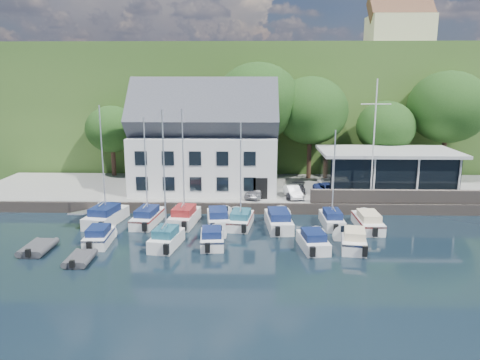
% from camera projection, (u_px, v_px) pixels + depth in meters
% --- Properties ---
extents(ground, '(180.00, 180.00, 0.00)m').
position_uv_depth(ground, '(286.00, 261.00, 31.40)').
color(ground, black).
rests_on(ground, ground).
extents(quay, '(60.00, 13.00, 1.00)m').
position_uv_depth(quay, '(274.00, 191.00, 48.37)').
color(quay, gray).
rests_on(quay, ground).
extents(quay_face, '(60.00, 0.30, 1.00)m').
position_uv_depth(quay_face, '(277.00, 209.00, 42.03)').
color(quay_face, '#5A5048').
rests_on(quay_face, ground).
extents(hillside, '(160.00, 75.00, 16.00)m').
position_uv_depth(hillside, '(264.00, 99.00, 90.20)').
color(hillside, '#2E4F1D').
rests_on(hillside, ground).
extents(field_patch, '(50.00, 30.00, 0.30)m').
position_uv_depth(field_patch, '(302.00, 57.00, 96.06)').
color(field_patch, '#5F6934').
rests_on(field_patch, hillside).
extents(farmhouse, '(10.40, 7.00, 8.20)m').
position_uv_depth(farmhouse, '(399.00, 27.00, 77.29)').
color(farmhouse, beige).
rests_on(farmhouse, hillside).
extents(harbor_building, '(14.40, 8.20, 8.70)m').
position_uv_depth(harbor_building, '(205.00, 146.00, 46.53)').
color(harbor_building, silver).
rests_on(harbor_building, quay).
extents(club_pavilion, '(13.20, 7.20, 4.10)m').
position_uv_depth(club_pavilion, '(387.00, 171.00, 46.09)').
color(club_pavilion, black).
rests_on(club_pavilion, quay).
extents(seawall, '(18.00, 0.50, 1.20)m').
position_uv_depth(seawall, '(411.00, 197.00, 41.88)').
color(seawall, '#5A5048').
rests_on(seawall, quay).
extents(gangway, '(1.20, 6.00, 1.40)m').
position_uv_depth(gangway, '(88.00, 219.00, 40.59)').
color(gangway, silver).
rests_on(gangway, ground).
extents(car_silver, '(2.62, 3.93, 1.24)m').
position_uv_depth(car_silver, '(257.00, 191.00, 43.96)').
color(car_silver, '#AFAFB4').
rests_on(car_silver, quay).
extents(car_white, '(1.72, 3.49, 1.10)m').
position_uv_depth(car_white, '(293.00, 192.00, 43.87)').
color(car_white, white).
rests_on(car_white, quay).
extents(car_dgrey, '(2.26, 3.96, 1.08)m').
position_uv_depth(car_dgrey, '(296.00, 191.00, 44.07)').
color(car_dgrey, '#323238').
rests_on(car_dgrey, quay).
extents(car_blue, '(2.40, 4.08, 1.31)m').
position_uv_depth(car_blue, '(330.00, 190.00, 44.28)').
color(car_blue, '#2F428F').
rests_on(car_blue, quay).
extents(flagpole, '(2.63, 0.20, 10.96)m').
position_uv_depth(flagpole, '(374.00, 141.00, 41.48)').
color(flagpole, silver).
rests_on(flagpole, quay).
extents(tree_0, '(5.83, 5.83, 7.97)m').
position_uv_depth(tree_0, '(112.00, 141.00, 52.99)').
color(tree_0, black).
rests_on(tree_0, quay).
extents(tree_1, '(7.10, 7.10, 9.70)m').
position_uv_depth(tree_1, '(168.00, 135.00, 51.20)').
color(tree_1, black).
rests_on(tree_1, quay).
extents(tree_2, '(9.29, 9.29, 12.69)m').
position_uv_depth(tree_2, '(258.00, 121.00, 50.96)').
color(tree_2, black).
rests_on(tree_2, quay).
extents(tree_3, '(8.20, 8.20, 11.20)m').
position_uv_depth(tree_3, '(310.00, 128.00, 51.34)').
color(tree_3, black).
rests_on(tree_3, quay).
extents(tree_4, '(6.30, 6.30, 8.61)m').
position_uv_depth(tree_4, '(385.00, 141.00, 50.84)').
color(tree_4, black).
rests_on(tree_4, quay).
extents(tree_5, '(8.63, 8.63, 11.79)m').
position_uv_depth(tree_5, '(446.00, 126.00, 51.04)').
color(tree_5, black).
rests_on(tree_5, quay).
extents(boat_r1_0, '(3.40, 7.37, 9.54)m').
position_uv_depth(boat_r1_0, '(103.00, 168.00, 38.50)').
color(boat_r1_0, silver).
rests_on(boat_r1_0, ground).
extents(boat_r1_1, '(2.60, 6.82, 8.88)m').
position_uv_depth(boat_r1_1, '(146.00, 172.00, 38.40)').
color(boat_r1_1, silver).
rests_on(boat_r1_1, ground).
extents(boat_r1_2, '(2.78, 6.59, 9.51)m').
position_uv_depth(boat_r1_2, '(183.00, 168.00, 38.32)').
color(boat_r1_2, silver).
rests_on(boat_r1_2, ground).
extents(boat_r1_3, '(2.63, 6.25, 1.47)m').
position_uv_depth(boat_r1_3, '(218.00, 217.00, 38.80)').
color(boat_r1_3, silver).
rests_on(boat_r1_3, ground).
extents(boat_r1_4, '(2.63, 6.04, 8.32)m').
position_uv_depth(boat_r1_4, '(241.00, 177.00, 37.86)').
color(boat_r1_4, silver).
rests_on(boat_r1_4, ground).
extents(boat_r1_5, '(2.58, 7.15, 1.52)m').
position_uv_depth(boat_r1_5, '(279.00, 218.00, 38.22)').
color(boat_r1_5, silver).
rests_on(boat_r1_5, ground).
extents(boat_r1_6, '(1.81, 6.01, 8.37)m').
position_uv_depth(boat_r1_6, '(334.00, 176.00, 37.98)').
color(boat_r1_6, silver).
rests_on(boat_r1_6, ground).
extents(boat_r1_7, '(1.98, 6.61, 1.44)m').
position_uv_depth(boat_r1_7, '(368.00, 220.00, 37.97)').
color(boat_r1_7, silver).
rests_on(boat_r1_7, ground).
extents(boat_r2_0, '(2.01, 5.23, 1.37)m').
position_uv_depth(boat_r2_0, '(99.00, 235.00, 34.51)').
color(boat_r2_0, silver).
rests_on(boat_r2_0, ground).
extents(boat_r2_1, '(2.69, 5.48, 9.32)m').
position_uv_depth(boat_r2_1, '(164.00, 184.00, 32.99)').
color(boat_r2_1, silver).
rests_on(boat_r2_1, ground).
extents(boat_r2_2, '(2.20, 5.10, 1.35)m').
position_uv_depth(boat_r2_2, '(212.00, 236.00, 34.18)').
color(boat_r2_2, silver).
rests_on(boat_r2_2, ground).
extents(boat_r2_3, '(2.53, 5.53, 1.39)m').
position_uv_depth(boat_r2_3, '(313.00, 239.00, 33.53)').
color(boat_r2_3, silver).
rests_on(boat_r2_3, ground).
extents(boat_r2_4, '(2.71, 5.55, 1.50)m').
position_uv_depth(boat_r2_4, '(354.00, 239.00, 33.51)').
color(boat_r2_4, silver).
rests_on(boat_r2_4, ground).
extents(dinghy_0, '(1.95, 3.22, 0.75)m').
position_uv_depth(dinghy_0, '(38.00, 247.00, 32.96)').
color(dinghy_0, '#343538').
rests_on(dinghy_0, ground).
extents(dinghy_1, '(1.76, 2.87, 0.66)m').
position_uv_depth(dinghy_1, '(80.00, 257.00, 31.09)').
color(dinghy_1, '#343538').
rests_on(dinghy_1, ground).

